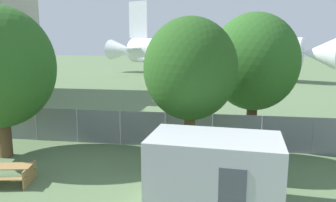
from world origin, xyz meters
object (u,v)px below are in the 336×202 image
(portable_cabin, at_px, (214,172))
(airplane, at_px, (204,52))
(tree_behind_benches, at_px, (254,62))
(tree_near_hangar, at_px, (190,69))
(picnic_bench_near_cabin, at_px, (8,172))

(portable_cabin, bearing_deg, airplane, 97.78)
(portable_cabin, height_order, tree_behind_benches, tree_behind_benches)
(tree_near_hangar, bearing_deg, picnic_bench_near_cabin, -154.21)
(picnic_bench_near_cabin, xyz_separation_m, tree_near_hangar, (7.05, 3.41, 3.99))
(picnic_bench_near_cabin, relative_size, tree_near_hangar, 0.31)
(airplane, distance_m, tree_behind_benches, 33.84)
(airplane, height_order, picnic_bench_near_cabin, airplane)
(portable_cabin, bearing_deg, tree_near_hangar, 111.71)
(airplane, height_order, tree_near_hangar, airplane)
(picnic_bench_near_cabin, xyz_separation_m, tree_behind_benches, (10.25, 7.73, 4.08))
(portable_cabin, height_order, tree_near_hangar, tree_near_hangar)
(airplane, relative_size, tree_near_hangar, 5.37)
(picnic_bench_near_cabin, bearing_deg, tree_behind_benches, 37.00)
(portable_cabin, xyz_separation_m, picnic_bench_near_cabin, (-8.29, 0.50, -0.79))
(airplane, distance_m, tree_near_hangar, 37.87)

